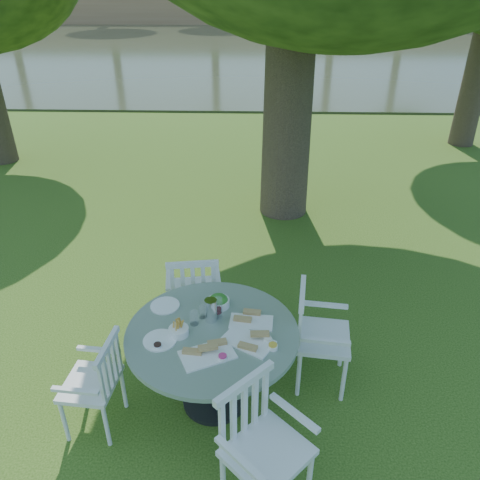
# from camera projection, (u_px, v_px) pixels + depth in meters

# --- Properties ---
(ground) EXTENTS (140.00, 140.00, 0.00)m
(ground) POSITION_uv_depth(u_px,v_px,m) (239.00, 315.00, 5.22)
(ground) COLOR #203F0D
(ground) RESTS_ON ground
(table) EXTENTS (1.41, 1.41, 0.79)m
(table) POSITION_uv_depth(u_px,v_px,m) (213.00, 345.00, 3.85)
(table) COLOR black
(table) RESTS_ON ground
(chair_ne) EXTENTS (0.52, 0.55, 0.98)m
(chair_ne) POSITION_uv_depth(u_px,v_px,m) (313.00, 330.00, 4.11)
(chair_ne) COLOR white
(chair_ne) RESTS_ON ground
(chair_nw) EXTENTS (0.56, 0.53, 0.98)m
(chair_nw) POSITION_uv_depth(u_px,v_px,m) (194.00, 291.00, 4.64)
(chair_nw) COLOR white
(chair_nw) RESTS_ON ground
(chair_sw) EXTENTS (0.46, 0.48, 0.88)m
(chair_sw) POSITION_uv_depth(u_px,v_px,m) (100.00, 379.00, 3.69)
(chair_sw) COLOR white
(chair_sw) RESTS_ON ground
(chair_se) EXTENTS (0.70, 0.70, 1.02)m
(chair_se) POSITION_uv_depth(u_px,v_px,m) (257.00, 436.00, 3.14)
(chair_se) COLOR white
(chair_se) RESTS_ON ground
(tableware) EXTENTS (1.09, 0.92, 0.21)m
(tableware) POSITION_uv_depth(u_px,v_px,m) (210.00, 322.00, 3.81)
(tableware) COLOR white
(tableware) RESTS_ON table
(river) EXTENTS (100.00, 28.00, 0.12)m
(river) POSITION_uv_depth(u_px,v_px,m) (255.00, 48.00, 25.28)
(river) COLOR #2E351F
(river) RESTS_ON ground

